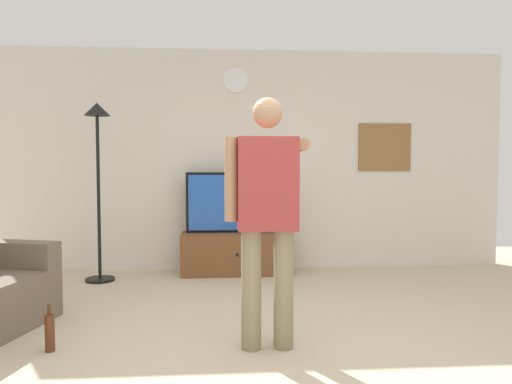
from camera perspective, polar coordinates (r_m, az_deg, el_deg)
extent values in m
plane|color=beige|center=(3.36, 2.57, -19.36)|extent=(8.40, 8.40, 0.00)
cube|color=silver|center=(6.05, -0.70, 3.76)|extent=(6.40, 0.10, 2.70)
cube|color=brown|center=(5.78, -2.29, -7.22)|extent=(1.30, 0.42, 0.49)
sphere|color=black|center=(5.56, -2.21, -7.39)|extent=(0.04, 0.04, 0.04)
cube|color=black|center=(5.75, -2.32, -1.22)|extent=(1.19, 0.06, 0.72)
cube|color=blue|center=(5.72, -2.31, -1.25)|extent=(1.13, 0.01, 0.66)
cylinder|color=white|center=(6.07, -2.43, 13.05)|extent=(0.30, 0.03, 0.30)
cube|color=olive|center=(6.33, 14.89, 5.13)|extent=(0.67, 0.04, 0.59)
cylinder|color=black|center=(5.75, -17.90, -9.77)|extent=(0.32, 0.32, 0.03)
cylinder|color=black|center=(5.62, -18.06, -0.63)|extent=(0.04, 0.04, 1.80)
cone|color=black|center=(5.64, -18.23, 9.26)|extent=(0.28, 0.28, 0.14)
cylinder|color=gray|center=(3.44, -0.57, -11.44)|extent=(0.14, 0.14, 0.84)
cylinder|color=gray|center=(3.46, 3.26, -11.35)|extent=(0.14, 0.14, 0.84)
cube|color=#A53838|center=(3.34, 1.37, 0.99)|extent=(0.41, 0.22, 0.64)
sphere|color=tan|center=(3.36, 1.38, 9.30)|extent=(0.21, 0.21, 0.21)
cylinder|color=tan|center=(3.33, -2.95, 1.51)|extent=(0.09, 0.09, 0.58)
cylinder|color=tan|center=(3.66, 4.87, 5.41)|extent=(0.09, 0.58, 0.09)
cube|color=white|center=(3.98, 4.15, 5.24)|extent=(0.04, 0.12, 0.04)
cube|color=#6B5B4C|center=(4.67, -27.01, -6.52)|extent=(0.87, 0.41, 0.22)
cylinder|color=#592D19|center=(3.76, -23.13, -15.04)|extent=(0.07, 0.07, 0.26)
cylinder|color=#4C2814|center=(3.72, -23.18, -12.64)|extent=(0.02, 0.02, 0.07)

